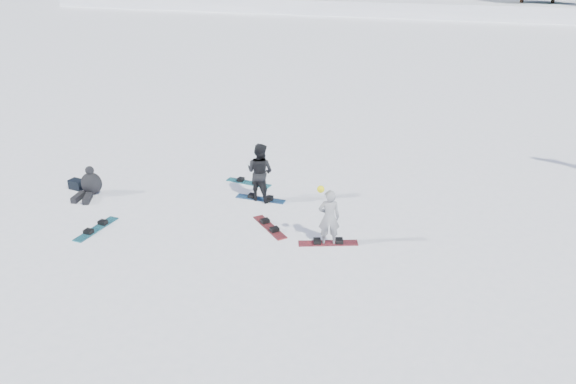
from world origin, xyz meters
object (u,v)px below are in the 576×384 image
Objects in this scene: gear_bag at (77,184)px; snowboard_loose_c at (248,183)px; snowboarder_woman at (329,217)px; snowboard_loose_a at (96,229)px; snowboarder_man at (260,172)px; seated_rider at (90,184)px; snowboard_loose_b at (270,227)px.

gear_bag is 0.30× the size of snowboard_loose_c.
snowboarder_woman is 4.59m from snowboard_loose_c.
snowboarder_man is at bearing -43.14° from snowboard_loose_a.
snowboard_loose_c is (2.71, 4.16, 0.00)m from snowboard_loose_a.
snowboarder_woman is at bearing 154.63° from snowboarder_man.
snowboard_loose_c is at bearing -59.86° from snowboarder_woman.
snowboarder_woman reaches higher than snowboard_loose_c.
seated_rider reaches higher than snowboard_loose_c.
seated_rider is at bearing -143.86° from snowboard_loose_c.
snowboarder_man reaches higher than snowboard_loose_b.
seated_rider is 0.76× the size of snowboard_loose_c.
seated_rider is 0.76× the size of snowboard_loose_b.
gear_bag is (-8.22, 1.06, -0.60)m from snowboarder_woman.
snowboarder_man is 1.16× the size of snowboard_loose_c.
gear_bag is 0.30× the size of snowboard_loose_b.
seated_rider is at bearing 42.89° from snowboard_loose_a.
snowboarder_man reaches higher than snowboarder_woman.
snowboarder_woman reaches higher than seated_rider.
snowboard_loose_b is at bearing -5.88° from gear_bag.
seated_rider is (-7.52, 0.80, -0.41)m from snowboarder_woman.
snowboard_loose_c is at bearing -39.85° from snowboarder_man.
snowboard_loose_b is at bearing 130.70° from snowboarder_man.
seated_rider is 2.42m from snowboard_loose_a.
snowboard_loose_b is at bearing -50.74° from snowboard_loose_c.
snowboarder_woman is 1.42× the size of seated_rider.
snowboard_loose_a is 1.00× the size of snowboard_loose_c.
seated_rider reaches higher than snowboard_loose_a.
snowboarder_woman reaches higher than snowboard_loose_a.
snowboard_loose_a is at bearing -116.91° from snowboard_loose_b.
snowboarder_woman is 1.08× the size of snowboard_loose_a.
seated_rider reaches higher than gear_bag.
gear_bag is (-5.67, -0.97, -0.72)m from snowboarder_man.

